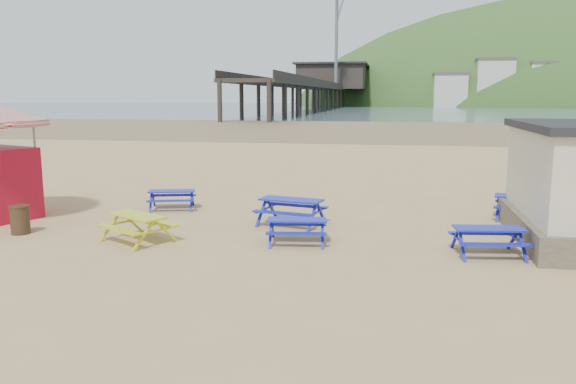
% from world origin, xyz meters
% --- Properties ---
extents(ground, '(400.00, 400.00, 0.00)m').
position_xyz_m(ground, '(0.00, 0.00, 0.00)').
color(ground, tan).
rests_on(ground, ground).
extents(wet_sand, '(400.00, 400.00, 0.00)m').
position_xyz_m(wet_sand, '(0.00, 55.00, 0.00)').
color(wet_sand, olive).
rests_on(wet_sand, ground).
extents(sea, '(400.00, 400.00, 0.00)m').
position_xyz_m(sea, '(0.00, 170.00, 0.01)').
color(sea, '#43535F').
rests_on(sea, ground).
extents(picnic_table_blue_a, '(1.84, 1.63, 0.65)m').
position_xyz_m(picnic_table_blue_a, '(-3.86, 3.07, 0.33)').
color(picnic_table_blue_a, '#181FB5').
rests_on(picnic_table_blue_a, ground).
extents(picnic_table_blue_b, '(2.14, 1.86, 0.78)m').
position_xyz_m(picnic_table_blue_b, '(0.55, 1.55, 0.39)').
color(picnic_table_blue_b, '#181FB5').
rests_on(picnic_table_blue_b, ground).
extents(picnic_table_blue_c, '(2.05, 1.78, 0.75)m').
position_xyz_m(picnic_table_blue_c, '(7.61, 3.54, 0.38)').
color(picnic_table_blue_c, '#181FB5').
rests_on(picnic_table_blue_c, ground).
extents(picnic_table_blue_d, '(1.70, 1.44, 0.65)m').
position_xyz_m(picnic_table_blue_d, '(1.10, -0.55, 0.33)').
color(picnic_table_blue_d, '#181FB5').
rests_on(picnic_table_blue_d, ground).
extents(picnic_table_blue_e, '(1.81, 1.54, 0.69)m').
position_xyz_m(picnic_table_blue_e, '(5.86, -0.80, 0.35)').
color(picnic_table_blue_e, '#181FB5').
rests_on(picnic_table_blue_e, ground).
extents(picnic_table_yellow, '(2.21, 2.09, 0.73)m').
position_xyz_m(picnic_table_yellow, '(-3.10, -1.17, 0.37)').
color(picnic_table_yellow, gold).
rests_on(picnic_table_yellow, ground).
extents(litter_bin, '(0.55, 0.55, 0.81)m').
position_xyz_m(litter_bin, '(-6.71, -1.00, 0.41)').
color(litter_bin, '#3D291C').
rests_on(litter_bin, ground).
extents(pier, '(24.00, 220.00, 39.29)m').
position_xyz_m(pier, '(-17.99, 178.23, 5.46)').
color(pier, black).
rests_on(pier, ground).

